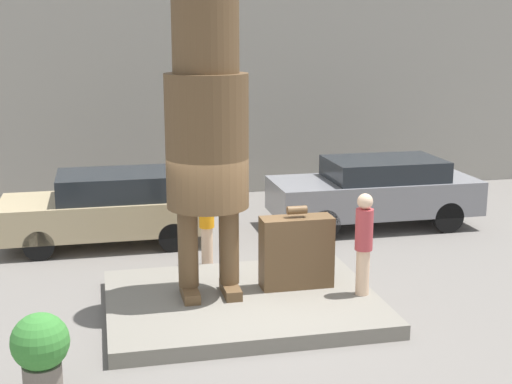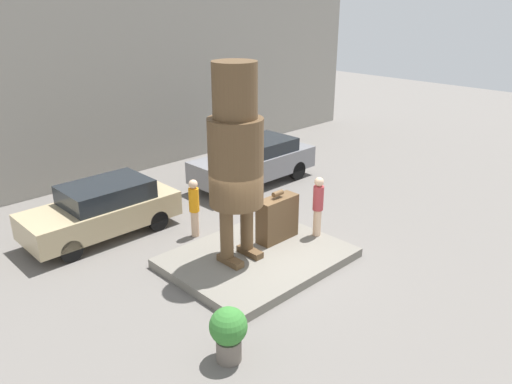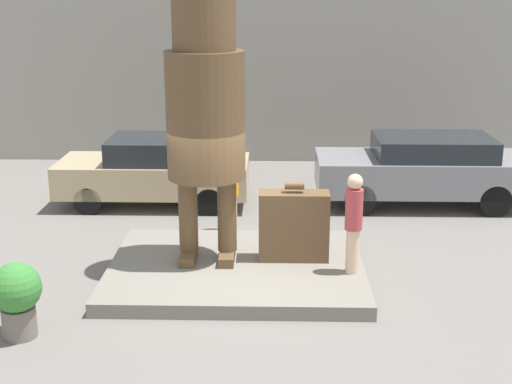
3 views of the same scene
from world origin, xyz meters
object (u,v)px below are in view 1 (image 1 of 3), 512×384
(statue_figure, at_px, (207,122))
(parked_car_grey, at_px, (376,190))
(parked_car_tan, at_px, (108,207))
(tourist, at_px, (364,240))
(planter_pot, at_px, (41,350))
(worker_hivis, at_px, (207,219))
(giant_suitcase, at_px, (296,252))

(statue_figure, relative_size, parked_car_grey, 1.03)
(parked_car_tan, bearing_deg, statue_figure, 111.22)
(statue_figure, bearing_deg, tourist, -13.17)
(parked_car_grey, bearing_deg, planter_pot, 43.18)
(tourist, height_order, worker_hivis, tourist)
(parked_car_grey, bearing_deg, worker_hivis, 24.77)
(statue_figure, relative_size, tourist, 2.86)
(tourist, height_order, parked_car_grey, tourist)
(tourist, bearing_deg, statue_figure, 166.83)
(giant_suitcase, xyz_separation_m, parked_car_tan, (-3.02, 3.92, -0.03))
(tourist, distance_m, parked_car_grey, 5.07)
(giant_suitcase, relative_size, parked_car_grey, 0.30)
(tourist, xyz_separation_m, parked_car_grey, (2.07, 4.62, -0.30))
(parked_car_tan, height_order, parked_car_grey, parked_car_grey)
(tourist, height_order, planter_pot, tourist)
(tourist, distance_m, planter_pot, 5.30)
(statue_figure, height_order, parked_car_grey, statue_figure)
(giant_suitcase, distance_m, parked_car_tan, 4.95)
(worker_hivis, bearing_deg, giant_suitcase, -59.98)
(giant_suitcase, xyz_separation_m, tourist, (0.95, -0.60, 0.32))
(tourist, distance_m, worker_hivis, 3.44)
(parked_car_grey, height_order, planter_pot, parked_car_grey)
(giant_suitcase, xyz_separation_m, worker_hivis, (-1.20, 2.07, 0.09))
(giant_suitcase, distance_m, parked_car_grey, 5.03)
(planter_pot, bearing_deg, tourist, 21.44)
(statue_figure, bearing_deg, parked_car_tan, 111.22)
(tourist, bearing_deg, planter_pot, -158.56)
(parked_car_tan, distance_m, worker_hivis, 2.60)
(statue_figure, relative_size, giant_suitcase, 3.47)
(statue_figure, xyz_separation_m, worker_hivis, (0.29, 2.10, -2.13))
(planter_pot, bearing_deg, parked_car_grey, 43.18)
(statue_figure, relative_size, worker_hivis, 2.85)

